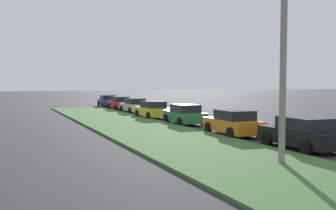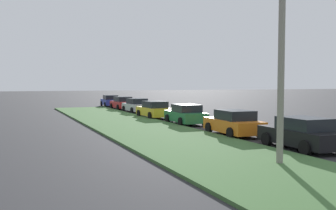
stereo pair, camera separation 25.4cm
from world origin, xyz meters
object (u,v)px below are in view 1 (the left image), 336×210
Objects in this scene: parked_car_orange at (233,123)px; parked_car_red at (120,103)px; streetlight at (290,45)px; parked_car_blue at (107,101)px; parked_car_yellow at (153,110)px; parked_car_green at (184,114)px; parked_car_black at (302,133)px; parked_car_silver at (134,106)px.

parked_car_orange is 23.95m from parked_car_red.
parked_car_red is 0.58× the size of streetlight.
parked_car_blue is at bearing -1.74° from parked_car_red.
parked_car_green is at bearing -178.21° from parked_car_yellow.
parked_car_yellow is 1.00× the size of parked_car_red.
streetlight is (-31.58, 2.79, 3.67)m from parked_car_red.
parked_car_red is 5.98m from parked_car_blue.
parked_car_black is 0.99× the size of parked_car_green.
parked_car_green is 17.46m from parked_car_red.
parked_car_green and parked_car_yellow have the same top height.
parked_car_blue is at bearing 2.55° from parked_car_orange.
parked_car_green is at bearing -177.75° from parked_car_blue.
streetlight is at bearing 172.60° from parked_car_silver.
parked_car_black is at bearing -50.03° from streetlight.
streetlight is at bearing 171.78° from parked_car_yellow.
streetlight reaches higher than parked_car_orange.
parked_car_silver is 0.58× the size of streetlight.
parked_car_silver and parked_car_blue have the same top height.
parked_car_black is 23.79m from parked_car_silver.
parked_car_yellow is at bearing 176.42° from parked_car_red.
parked_car_red is (17.46, -0.19, 0.00)m from parked_car_green.
parked_car_yellow is (5.60, 0.34, 0.00)m from parked_car_green.
parked_car_red is at bearing -177.83° from parked_car_blue.
parked_car_blue is 0.58× the size of streetlight.
parked_car_orange is 1.00× the size of parked_car_green.
parked_car_black and parked_car_red have the same top height.
parked_car_orange is 12.10m from parked_car_yellow.
parked_car_silver is at bearing -5.97° from streetlight.
parked_car_green is 1.01× the size of parked_car_red.
parked_car_black is 5.21m from parked_car_orange.
parked_car_yellow and parked_car_silver have the same top height.
parked_car_silver is (18.59, -0.16, 0.00)m from parked_car_orange.
parked_car_orange and parked_car_blue have the same top height.
parked_car_green is 1.01× the size of parked_car_yellow.
parked_car_blue is at bearing 2.02° from parked_car_black.
parked_car_green and parked_car_silver have the same top height.
parked_car_silver is at bearing 2.22° from parked_car_green.
parked_car_red is at bearing 2.28° from parked_car_green.
parked_car_blue is (35.13, 0.03, 0.00)m from parked_car_black.
parked_car_black is at bearing 178.94° from parked_car_silver.
streetlight reaches higher than parked_car_red.
parked_car_green is 14.82m from streetlight.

